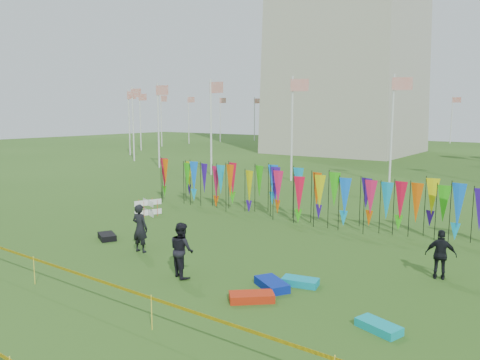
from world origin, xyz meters
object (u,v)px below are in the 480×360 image
Objects in this scene: kite_bag_blue at (272,284)px; person_right at (441,255)px; kite_bag_red at (252,297)px; kite_bag_black at (107,236)px; kite_bag_teal at (379,327)px; box_kite at (148,208)px; kite_bag_turquoise at (300,282)px; person_left at (140,228)px; person_mid at (182,250)px.

person_right is at bearing 44.70° from kite_bag_blue.
kite_bag_red is 8.78m from kite_bag_black.
box_kite is at bearing 158.37° from kite_bag_teal.
box_kite is 0.66× the size of kite_bag_red.
person_right is 4.64m from kite_bag_turquoise.
kite_bag_red is at bearing -87.64° from kite_bag_blue.
person_left is 1.03× the size of person_mid.
person_left is 10.62m from person_right.
kite_bag_black is at bearing 0.49° from person_right.
person_mid is (3.15, -1.06, -0.03)m from person_left.
person_right is 1.47× the size of kite_bag_teal.
kite_bag_blue reaches higher than kite_bag_black.
kite_bag_turquoise is at bearing -20.06° from box_kite.
person_mid is at bearing -14.34° from kite_bag_black.
kite_bag_black reaches higher than kite_bag_teal.
kite_bag_turquoise is 1.01× the size of kite_bag_teal.
kite_bag_red is 1.22× the size of kite_bag_black.
person_left is 6.70m from kite_bag_turquoise.
kite_bag_black is (-8.60, 1.75, 0.00)m from kite_bag_red.
person_left reaches higher than kite_bag_red.
person_left is 1.70× the size of kite_bag_turquoise.
kite_bag_red is at bearing -11.47° from kite_bag_black.
person_left is at bearing 173.94° from kite_bag_teal.
box_kite is 15.24m from kite_bag_teal.
person_right is at bearing -3.68° from box_kite.
person_left is 1.16× the size of person_right.
person_mid is 1.12× the size of person_right.
person_right is at bearing 43.16° from kite_bag_turquoise.
person_right is 4.75m from kite_bag_teal.
person_right is (6.82, 4.71, -0.10)m from person_mid.
person_left is at bearing 3.03° from person_mid.
person_right is 12.91m from kite_bag_black.
kite_bag_black is at bearing 175.99° from kite_bag_blue.
kite_bag_turquoise is at bearing 152.91° from kite_bag_teal.
kite_bag_black is (2.01, -4.20, -0.29)m from box_kite.
box_kite is at bearing 150.73° from kite_bag_red.
person_right reaches higher than kite_bag_blue.
kite_bag_black is at bearing 173.37° from kite_bag_teal.
kite_bag_blue is at bearing 171.14° from person_left.
kite_bag_turquoise is at bearing -134.00° from person_mid.
person_mid is 3.07m from kite_bag_red.
kite_bag_red is (-0.52, -1.88, 0.01)m from kite_bag_turquoise.
kite_bag_black is (-2.49, 0.39, -0.81)m from person_left.
person_mid is 3.90m from kite_bag_turquoise.
person_right reaches higher than kite_bag_black.
kite_bag_black is at bearing 7.24° from person_mid.
person_mid is 1.64× the size of kite_bag_turquoise.
kite_bag_teal is at bearing 167.10° from person_left.
kite_bag_turquoise is 0.91× the size of kite_bag_blue.
kite_bag_blue is at bearing -142.26° from person_mid.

